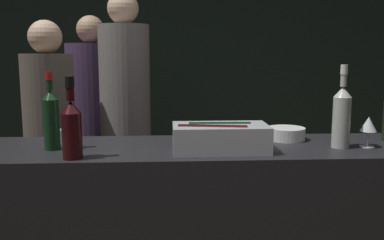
{
  "coord_description": "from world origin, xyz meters",
  "views": [
    {
      "loc": [
        -0.11,
        -1.67,
        1.46
      ],
      "look_at": [
        0.0,
        0.3,
        1.15
      ],
      "focal_mm": 40.0,
      "sensor_mm": 36.0,
      "label": 1
    }
  ],
  "objects_px": {
    "bowl_white": "(286,133)",
    "person_in_hoodie": "(93,116)",
    "red_wine_bottle_black_foil": "(72,126)",
    "wine_glass": "(368,125)",
    "red_wine_bottle_burgundy": "(51,117)",
    "person_grey_polo": "(50,135)",
    "ice_bin_with_bottles": "(219,136)",
    "white_wine_bottle": "(342,115)",
    "candle_votive": "(63,136)",
    "person_blond_tee": "(126,113)"
  },
  "relations": [
    {
      "from": "ice_bin_with_bottles",
      "to": "red_wine_bottle_burgundy",
      "type": "height_order",
      "value": "red_wine_bottle_burgundy"
    },
    {
      "from": "ice_bin_with_bottles",
      "to": "bowl_white",
      "type": "height_order",
      "value": "ice_bin_with_bottles"
    },
    {
      "from": "red_wine_bottle_burgundy",
      "to": "person_blond_tee",
      "type": "distance_m",
      "value": 1.07
    },
    {
      "from": "bowl_white",
      "to": "wine_glass",
      "type": "height_order",
      "value": "wine_glass"
    },
    {
      "from": "candle_votive",
      "to": "red_wine_bottle_burgundy",
      "type": "relative_size",
      "value": 0.2
    },
    {
      "from": "bowl_white",
      "to": "person_grey_polo",
      "type": "bearing_deg",
      "value": 152.46
    },
    {
      "from": "white_wine_bottle",
      "to": "person_grey_polo",
      "type": "distance_m",
      "value": 1.81
    },
    {
      "from": "wine_glass",
      "to": "candle_votive",
      "type": "bearing_deg",
      "value": 172.61
    },
    {
      "from": "white_wine_bottle",
      "to": "person_blond_tee",
      "type": "relative_size",
      "value": 0.2
    },
    {
      "from": "candle_votive",
      "to": "white_wine_bottle",
      "type": "relative_size",
      "value": 0.18
    },
    {
      "from": "red_wine_bottle_black_foil",
      "to": "person_in_hoodie",
      "type": "bearing_deg",
      "value": 96.78
    },
    {
      "from": "candle_votive",
      "to": "person_blond_tee",
      "type": "distance_m",
      "value": 0.92
    },
    {
      "from": "person_grey_polo",
      "to": "white_wine_bottle",
      "type": "bearing_deg",
      "value": -20.99
    },
    {
      "from": "candle_votive",
      "to": "person_in_hoodie",
      "type": "relative_size",
      "value": 0.04
    },
    {
      "from": "wine_glass",
      "to": "person_blond_tee",
      "type": "relative_size",
      "value": 0.08
    },
    {
      "from": "bowl_white",
      "to": "red_wine_bottle_black_foil",
      "type": "height_order",
      "value": "red_wine_bottle_black_foil"
    },
    {
      "from": "wine_glass",
      "to": "person_grey_polo",
      "type": "xyz_separation_m",
      "value": [
        -1.68,
        0.9,
        -0.2
      ]
    },
    {
      "from": "candle_votive",
      "to": "person_blond_tee",
      "type": "height_order",
      "value": "person_blond_tee"
    },
    {
      "from": "white_wine_bottle",
      "to": "person_blond_tee",
      "type": "bearing_deg",
      "value": 135.19
    },
    {
      "from": "person_blond_tee",
      "to": "person_grey_polo",
      "type": "xyz_separation_m",
      "value": [
        -0.47,
        -0.18,
        -0.11
      ]
    },
    {
      "from": "white_wine_bottle",
      "to": "red_wine_bottle_black_foil",
      "type": "xyz_separation_m",
      "value": [
        -1.18,
        -0.14,
        -0.02
      ]
    },
    {
      "from": "bowl_white",
      "to": "person_in_hoodie",
      "type": "bearing_deg",
      "value": 132.23
    },
    {
      "from": "person_blond_tee",
      "to": "candle_votive",
      "type": "bearing_deg",
      "value": 12.98
    },
    {
      "from": "person_grey_polo",
      "to": "bowl_white",
      "type": "bearing_deg",
      "value": -18.59
    },
    {
      "from": "wine_glass",
      "to": "person_grey_polo",
      "type": "distance_m",
      "value": 1.92
    },
    {
      "from": "red_wine_bottle_black_foil",
      "to": "red_wine_bottle_burgundy",
      "type": "distance_m",
      "value": 0.22
    },
    {
      "from": "red_wine_bottle_burgundy",
      "to": "person_in_hoodie",
      "type": "distance_m",
      "value": 1.46
    },
    {
      "from": "red_wine_bottle_black_foil",
      "to": "red_wine_bottle_burgundy",
      "type": "height_order",
      "value": "red_wine_bottle_burgundy"
    },
    {
      "from": "candle_votive",
      "to": "white_wine_bottle",
      "type": "bearing_deg",
      "value": -8.1
    },
    {
      "from": "ice_bin_with_bottles",
      "to": "red_wine_bottle_black_foil",
      "type": "height_order",
      "value": "red_wine_bottle_black_foil"
    },
    {
      "from": "white_wine_bottle",
      "to": "red_wine_bottle_black_foil",
      "type": "bearing_deg",
      "value": -173.26
    },
    {
      "from": "wine_glass",
      "to": "red_wine_bottle_burgundy",
      "type": "relative_size",
      "value": 0.41
    },
    {
      "from": "person_blond_tee",
      "to": "red_wine_bottle_burgundy",
      "type": "bearing_deg",
      "value": 14.18
    },
    {
      "from": "red_wine_bottle_black_foil",
      "to": "wine_glass",
      "type": "bearing_deg",
      "value": 6.07
    },
    {
      "from": "red_wine_bottle_black_foil",
      "to": "person_in_hoodie",
      "type": "relative_size",
      "value": 0.19
    },
    {
      "from": "red_wine_bottle_burgundy",
      "to": "person_grey_polo",
      "type": "distance_m",
      "value": 0.93
    },
    {
      "from": "ice_bin_with_bottles",
      "to": "person_blond_tee",
      "type": "relative_size",
      "value": 0.23
    },
    {
      "from": "person_in_hoodie",
      "to": "person_blond_tee",
      "type": "xyz_separation_m",
      "value": [
        0.29,
        -0.41,
        0.08
      ]
    },
    {
      "from": "ice_bin_with_bottles",
      "to": "person_in_hoodie",
      "type": "bearing_deg",
      "value": 118.15
    },
    {
      "from": "bowl_white",
      "to": "person_in_hoodie",
      "type": "relative_size",
      "value": 0.11
    },
    {
      "from": "bowl_white",
      "to": "person_blond_tee",
      "type": "relative_size",
      "value": 0.1
    },
    {
      "from": "white_wine_bottle",
      "to": "red_wine_bottle_burgundy",
      "type": "distance_m",
      "value": 1.31
    },
    {
      "from": "white_wine_bottle",
      "to": "person_in_hoodie",
      "type": "distance_m",
      "value": 2.03
    },
    {
      "from": "bowl_white",
      "to": "candle_votive",
      "type": "xyz_separation_m",
      "value": [
        -1.1,
        -0.0,
        -0.0
      ]
    },
    {
      "from": "wine_glass",
      "to": "red_wine_bottle_black_foil",
      "type": "bearing_deg",
      "value": -173.93
    },
    {
      "from": "person_in_hoodie",
      "to": "bowl_white",
      "type": "bearing_deg",
      "value": -13.07
    },
    {
      "from": "red_wine_bottle_burgundy",
      "to": "person_in_hoodie",
      "type": "relative_size",
      "value": 0.2
    },
    {
      "from": "red_wine_bottle_burgundy",
      "to": "ice_bin_with_bottles",
      "type": "bearing_deg",
      "value": -5.44
    },
    {
      "from": "person_blond_tee",
      "to": "person_grey_polo",
      "type": "relative_size",
      "value": 1.12
    },
    {
      "from": "red_wine_bottle_burgundy",
      "to": "red_wine_bottle_black_foil",
      "type": "bearing_deg",
      "value": -53.96
    }
  ]
}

